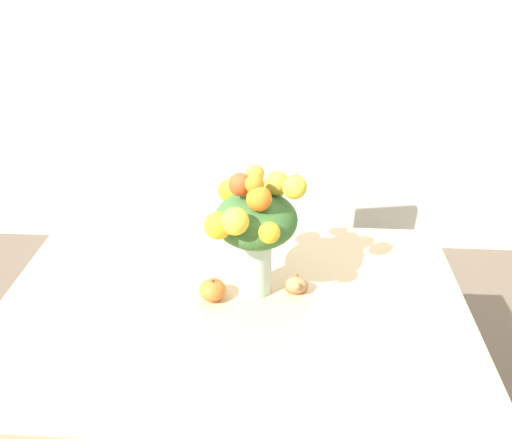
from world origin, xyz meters
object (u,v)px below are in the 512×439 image
Objects in this scene: flower_vase at (255,223)px; dining_chair_near_window at (300,229)px; pumpkin at (213,290)px; turkey_figurine at (297,283)px.

flower_vase reaches higher than dining_chair_near_window.
flower_vase is 0.28m from pumpkin.
pumpkin is 0.86× the size of turkey_figurine.
turkey_figurine is 0.87m from dining_chair_near_window.
flower_vase is 0.49× the size of dining_chair_near_window.
dining_chair_near_window is at bearing 77.54° from flower_vase.
turkey_figurine is (0.14, 0.01, -0.24)m from flower_vase.
dining_chair_near_window reaches higher than turkey_figurine.
turkey_figurine is (0.28, 0.06, -0.00)m from pumpkin.
flower_vase reaches higher than pumpkin.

